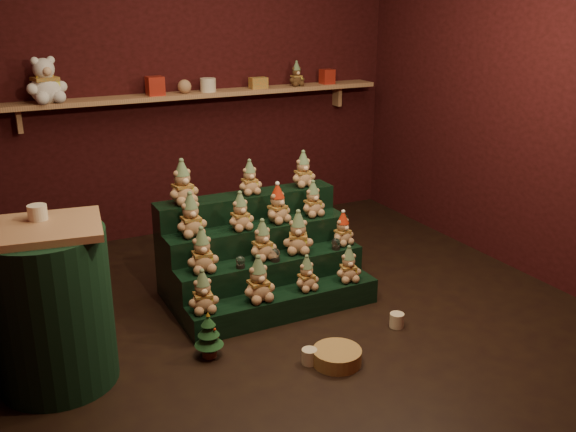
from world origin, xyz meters
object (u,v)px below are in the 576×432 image
side_table (51,306)px  wicker_basket (337,357)px  snow_globe_a (240,262)px  brown_bear (296,74)px  snow_globe_b (275,255)px  mug_right (397,320)px  snow_globe_c (336,244)px  white_bear (44,74)px  mug_left (309,356)px  mini_christmas_tree (209,335)px  riser_tier_front (285,305)px

side_table → wicker_basket: 1.70m
snow_globe_a → brown_bear: 2.40m
snow_globe_a → brown_bear: bearing=52.5°
snow_globe_b → mug_right: bearing=-46.2°
snow_globe_c → white_bear: white_bear is taller
mug_right → white_bear: size_ratio=0.22×
mug_left → brown_bear: brown_bear is taller
brown_bear → side_table: bearing=-143.7°
brown_bear → snow_globe_a: bearing=-128.8°
mini_christmas_tree → brown_bear: size_ratio=1.38×
snow_globe_a → mug_right: size_ratio=0.88×
snow_globe_b → wicker_basket: snow_globe_b is taller
side_table → mini_christmas_tree: bearing=-1.9°
side_table → brown_bear: 3.40m
snow_globe_c → mini_christmas_tree: (-1.16, -0.42, -0.25)m
riser_tier_front → wicker_basket: size_ratio=4.64×
snow_globe_c → brown_bear: bearing=72.0°
snow_globe_b → snow_globe_c: bearing=0.0°
brown_bear → mini_christmas_tree: bearing=-130.0°
snow_globe_c → mug_right: (0.11, -0.64, -0.36)m
snow_globe_b → brown_bear: brown_bear is taller
mug_right → mug_left: bearing=-169.7°
snow_globe_b → mug_right: snow_globe_b is taller
brown_bear → snow_globe_b: bearing=-122.8°
mini_christmas_tree → riser_tier_front: bearing=21.6°
side_table → white_bear: (0.33, 1.99, 1.07)m
mug_right → snow_globe_b: bearing=133.8°
wicker_basket → white_bear: (-1.21, 2.57, 1.50)m
riser_tier_front → snow_globe_b: snow_globe_b is taller
snow_globe_b → side_table: size_ratio=0.10×
snow_globe_a → brown_bear: size_ratio=0.39×
wicker_basket → riser_tier_front: bearing=90.9°
mug_left → snow_globe_a: bearing=99.1°
riser_tier_front → snow_globe_b: 0.36m
mini_christmas_tree → mug_right: size_ratio=3.15×
mug_left → brown_bear: bearing=64.3°
snow_globe_b → mug_left: (-0.14, -0.77, -0.36)m
mini_christmas_tree → brown_bear: bearing=51.3°
mini_christmas_tree → wicker_basket: (0.67, -0.43, -0.10)m
mug_left → white_bear: (-1.06, 2.49, 1.50)m
snow_globe_a → snow_globe_c: (0.76, 0.00, 0.00)m
wicker_basket → white_bear: bearing=115.2°
snow_globe_b → wicker_basket: (0.01, -0.85, -0.36)m
side_table → mug_left: size_ratio=10.13×
snow_globe_c → mug_left: 1.06m
wicker_basket → white_bear: size_ratio=0.66×
wicker_basket → mini_christmas_tree: bearing=147.4°
snow_globe_a → white_bear: white_bear is taller
snow_globe_b → mini_christmas_tree: 0.82m
side_table → mug_right: (2.14, -0.37, -0.43)m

